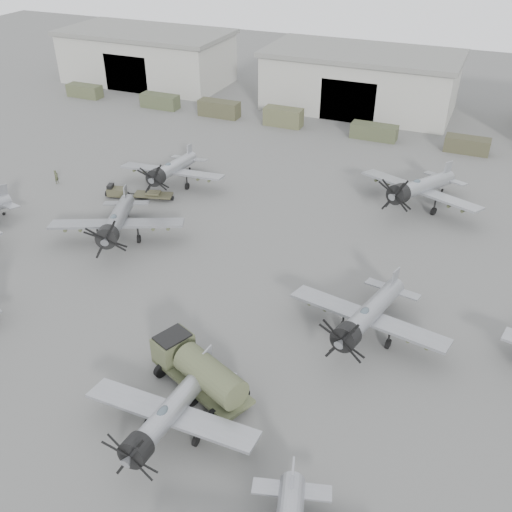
% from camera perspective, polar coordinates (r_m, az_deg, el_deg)
% --- Properties ---
extents(ground, '(220.00, 220.00, 0.00)m').
position_cam_1_polar(ground, '(42.82, -11.40, -10.21)').
color(ground, '#545452').
rests_on(ground, ground).
extents(hangar_left, '(29.00, 14.80, 8.70)m').
position_cam_1_polar(hangar_left, '(107.11, -10.84, 19.03)').
color(hangar_left, '#98978E').
rests_on(hangar_left, ground).
extents(hangar_center, '(29.00, 14.80, 8.70)m').
position_cam_1_polar(hangar_center, '(92.37, 10.39, 16.92)').
color(hangar_center, '#98978E').
rests_on(hangar_center, ground).
extents(support_truck_0, '(5.83, 2.20, 2.00)m').
position_cam_1_polar(support_truck_0, '(101.47, -16.76, 15.53)').
color(support_truck_0, '#41462E').
rests_on(support_truck_0, ground).
extents(support_truck_1, '(6.06, 2.20, 2.13)m').
position_cam_1_polar(support_truck_1, '(93.30, -9.59, 15.03)').
color(support_truck_1, '#3C432C').
rests_on(support_truck_1, ground).
extents(support_truck_2, '(6.23, 2.20, 2.36)m').
position_cam_1_polar(support_truck_2, '(88.39, -3.71, 14.49)').
color(support_truck_2, '#3A3A26').
rests_on(support_truck_2, ground).
extents(support_truck_3, '(5.56, 2.20, 2.59)m').
position_cam_1_polar(support_truck_3, '(84.45, 2.75, 13.72)').
color(support_truck_3, '#484A30').
rests_on(support_truck_3, ground).
extents(support_truck_4, '(6.28, 2.20, 2.02)m').
position_cam_1_polar(support_truck_4, '(81.19, 11.71, 12.08)').
color(support_truck_4, '#3C412A').
rests_on(support_truck_4, ground).
extents(support_truck_5, '(5.64, 2.20, 2.00)m').
position_cam_1_polar(support_truck_5, '(79.94, 20.36, 10.38)').
color(support_truck_5, '#383724').
rests_on(support_truck_5, ground).
extents(aircraft_near_1, '(11.29, 10.16, 4.55)m').
position_cam_1_polar(aircraft_near_1, '(36.12, -8.77, -15.33)').
color(aircraft_near_1, '#92949A').
rests_on(aircraft_near_1, ground).
extents(aircraft_mid_1, '(12.44, 11.29, 5.11)m').
position_cam_1_polar(aircraft_mid_1, '(55.52, -13.84, 3.30)').
color(aircraft_mid_1, gray).
rests_on(aircraft_mid_1, ground).
extents(aircraft_mid_2, '(12.43, 11.19, 4.93)m').
position_cam_1_polar(aircraft_mid_2, '(43.08, 11.02, -5.92)').
color(aircraft_mid_2, gray).
rests_on(aircraft_mid_2, ground).
extents(aircraft_far_0, '(12.23, 11.01, 4.87)m').
position_cam_1_polar(aircraft_far_0, '(65.70, -8.53, 8.55)').
color(aircraft_far_0, '#989BA1').
rests_on(aircraft_far_0, ground).
extents(aircraft_far_1, '(13.39, 12.09, 5.42)m').
position_cam_1_polar(aircraft_far_1, '(62.55, 15.96, 6.58)').
color(aircraft_far_1, '#93969B').
rests_on(aircraft_far_1, ground).
extents(fuel_tanker, '(8.29, 5.50, 3.05)m').
position_cam_1_polar(fuel_tanker, '(39.03, -5.66, -11.19)').
color(fuel_tanker, '#464B31').
rests_on(fuel_tanker, ground).
extents(tug_trailer, '(7.34, 3.23, 1.46)m').
position_cam_1_polar(tug_trailer, '(64.89, -12.43, 6.18)').
color(tug_trailer, '#393725').
rests_on(tug_trailer, ground).
extents(ground_crew, '(0.39, 0.59, 1.62)m').
position_cam_1_polar(ground_crew, '(70.47, -19.34, 7.48)').
color(ground_crew, '#3A3F29').
rests_on(ground_crew, ground).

